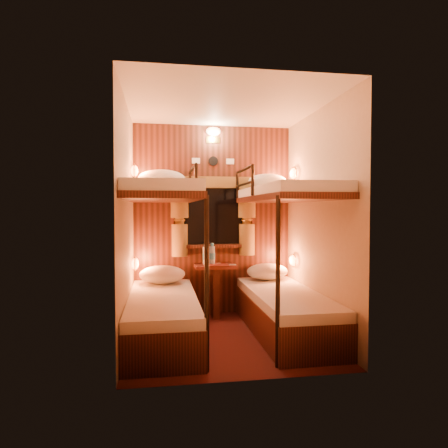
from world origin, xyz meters
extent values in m
plane|color=#3A0F10|center=(0.00, 0.00, 0.00)|extent=(2.10, 2.10, 0.00)
plane|color=silver|center=(0.00, 0.00, 2.40)|extent=(2.10, 2.10, 0.00)
plane|color=#C6B293|center=(0.00, 1.05, 1.20)|extent=(2.40, 0.00, 2.40)
plane|color=#C6B293|center=(0.00, -1.05, 1.20)|extent=(2.40, 0.00, 2.40)
plane|color=#C6B293|center=(-1.00, 0.00, 1.20)|extent=(0.00, 2.40, 2.40)
plane|color=#C6B293|center=(1.00, 0.00, 1.20)|extent=(0.00, 2.40, 2.40)
cube|color=#32190E|center=(0.00, 1.04, 1.20)|extent=(2.00, 0.03, 2.40)
cube|color=#32190E|center=(-0.65, 0.07, 0.17)|extent=(0.70, 1.90, 0.35)
cube|color=white|center=(-0.65, 0.07, 0.40)|extent=(0.68, 1.88, 0.10)
cube|color=#32190E|center=(-0.65, 0.07, 1.45)|extent=(0.70, 1.90, 0.06)
cube|color=white|center=(-0.65, 0.07, 1.53)|extent=(0.68, 1.88, 0.10)
cylinder|color=black|center=(-0.30, -0.83, 0.72)|extent=(0.04, 0.04, 1.45)
cylinder|color=black|center=(-0.30, 0.95, 1.64)|extent=(0.04, 0.04, 0.32)
cylinder|color=black|center=(-0.30, 0.10, 1.64)|extent=(0.04, 0.04, 0.32)
cylinder|color=black|center=(-0.30, 0.53, 1.80)|extent=(0.04, 0.85, 0.04)
cylinder|color=black|center=(-0.30, 0.53, 1.63)|extent=(0.03, 0.85, 0.03)
cube|color=#32190E|center=(0.65, 0.07, 0.17)|extent=(0.70, 1.90, 0.35)
cube|color=white|center=(0.65, 0.07, 0.40)|extent=(0.68, 1.88, 0.10)
cube|color=#32190E|center=(0.65, 0.07, 1.45)|extent=(0.70, 1.90, 0.06)
cube|color=white|center=(0.65, 0.07, 1.53)|extent=(0.68, 1.88, 0.10)
cylinder|color=black|center=(0.30, -0.83, 0.72)|extent=(0.04, 0.04, 1.45)
cylinder|color=black|center=(0.30, 0.95, 1.64)|extent=(0.04, 0.04, 0.32)
cylinder|color=black|center=(0.30, 0.10, 1.64)|extent=(0.04, 0.04, 0.32)
cylinder|color=black|center=(0.30, 0.53, 1.80)|extent=(0.04, 0.85, 0.04)
cylinder|color=black|center=(0.30, 0.53, 1.63)|extent=(0.03, 0.85, 0.03)
cube|color=black|center=(0.00, 1.02, 1.25)|extent=(0.98, 0.02, 0.78)
cube|color=black|center=(0.00, 1.01, 1.25)|extent=(0.90, 0.01, 0.70)
cube|color=#32190E|center=(0.00, 0.97, 0.87)|extent=(1.00, 0.12, 0.04)
cube|color=brown|center=(0.00, 0.98, 1.68)|extent=(1.10, 0.06, 0.14)
cylinder|color=brown|center=(-0.43, 0.97, 1.43)|extent=(0.22, 0.22, 0.40)
cylinder|color=brown|center=(-0.43, 0.97, 1.20)|extent=(0.11, 0.11, 0.12)
cylinder|color=brown|center=(-0.43, 0.97, 0.95)|extent=(0.20, 0.20, 0.40)
torus|color=#AF8D33|center=(-0.43, 0.97, 1.20)|extent=(0.14, 0.14, 0.02)
cylinder|color=brown|center=(0.43, 0.97, 1.43)|extent=(0.22, 0.22, 0.40)
cylinder|color=brown|center=(0.43, 0.97, 1.20)|extent=(0.11, 0.11, 0.12)
cylinder|color=brown|center=(0.43, 0.97, 0.95)|extent=(0.20, 0.20, 0.40)
torus|color=#AF8D33|center=(0.43, 0.97, 1.20)|extent=(0.14, 0.14, 0.02)
cylinder|color=black|center=(0.00, 1.02, 1.95)|extent=(0.12, 0.02, 0.12)
cube|color=silver|center=(-0.22, 1.02, 1.95)|extent=(0.10, 0.01, 0.07)
cube|color=silver|center=(0.22, 1.02, 1.95)|extent=(0.10, 0.01, 0.07)
cube|color=#AF8D33|center=(0.00, 1.02, 2.22)|extent=(0.18, 0.01, 0.08)
ellipsoid|color=#FFCC8C|center=(0.00, 1.00, 2.32)|extent=(0.18, 0.09, 0.11)
ellipsoid|color=orange|center=(-0.96, 0.70, 0.70)|extent=(0.08, 0.20, 0.13)
torus|color=#AF8D33|center=(-0.96, 0.70, 0.70)|extent=(0.02, 0.17, 0.17)
ellipsoid|color=orange|center=(-0.96, 0.70, 1.78)|extent=(0.08, 0.20, 0.13)
torus|color=#AF8D33|center=(-0.96, 0.70, 1.78)|extent=(0.02, 0.17, 0.17)
ellipsoid|color=orange|center=(0.96, 0.70, 0.70)|extent=(0.08, 0.20, 0.13)
torus|color=#AF8D33|center=(0.96, 0.70, 0.70)|extent=(0.02, 0.17, 0.17)
ellipsoid|color=orange|center=(0.96, 0.70, 1.78)|extent=(0.08, 0.20, 0.13)
torus|color=#AF8D33|center=(0.96, 0.70, 1.78)|extent=(0.02, 0.17, 0.17)
cube|color=#541613|center=(0.00, 0.85, 0.63)|extent=(0.50, 0.34, 0.04)
cube|color=#32190E|center=(0.00, 0.85, 0.30)|extent=(0.08, 0.30, 0.61)
cube|color=maroon|center=(0.00, 0.85, 0.65)|extent=(0.30, 0.34, 0.01)
cylinder|color=#99BFE5|center=(-0.12, 0.87, 0.76)|extent=(0.07, 0.07, 0.22)
cylinder|color=#469AD3|center=(-0.12, 0.87, 0.75)|extent=(0.08, 0.08, 0.08)
cylinder|color=#469AD3|center=(-0.12, 0.87, 0.89)|extent=(0.04, 0.04, 0.03)
cylinder|color=#99BFE5|center=(-0.03, 0.89, 0.76)|extent=(0.07, 0.07, 0.23)
cylinder|color=#469AD3|center=(-0.03, 0.89, 0.75)|extent=(0.08, 0.08, 0.08)
cylinder|color=#469AD3|center=(-0.03, 0.89, 0.90)|extent=(0.04, 0.04, 0.03)
cube|color=silver|center=(0.21, 0.79, 0.65)|extent=(0.10, 0.08, 0.01)
cube|color=silver|center=(0.05, 0.94, 0.65)|extent=(0.08, 0.06, 0.01)
ellipsoid|color=silver|center=(-0.65, 0.72, 0.56)|extent=(0.54, 0.39, 0.21)
ellipsoid|color=silver|center=(0.65, 0.78, 0.56)|extent=(0.52, 0.37, 0.20)
ellipsoid|color=silver|center=(-0.65, 0.79, 1.70)|extent=(0.57, 0.40, 0.22)
ellipsoid|color=silver|center=(0.65, 0.78, 1.68)|extent=(0.49, 0.35, 0.19)
camera|label=1|loc=(-0.67, -4.04, 1.33)|focal=32.00mm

